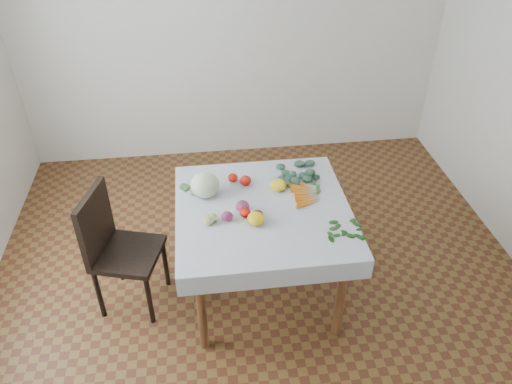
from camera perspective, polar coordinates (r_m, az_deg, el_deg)
ground at (r=3.74m, az=0.71°, el=-11.05°), size 4.00×4.00×0.00m
back_wall at (r=4.74m, az=-2.68°, el=18.95°), size 4.00×0.04×2.70m
table at (r=3.29m, az=0.79°, el=-3.27°), size 1.00×1.00×0.75m
tablecloth at (r=3.23m, az=0.81°, el=-1.91°), size 1.12×1.12×0.01m
chair at (r=3.45m, az=-15.90°, el=-5.66°), size 0.51×0.51×0.91m
cabbage at (r=3.31m, az=-5.85°, el=0.83°), size 0.19×0.19×0.17m
tomato_a at (r=3.46m, az=-2.66°, el=1.64°), size 0.07×0.07×0.06m
tomato_b at (r=3.42m, az=-1.21°, el=1.31°), size 0.09×0.09×0.07m
tomato_c at (r=3.15m, az=-1.26°, el=-2.33°), size 0.09×0.09×0.06m
tomato_d at (r=3.12m, az=0.18°, el=-2.66°), size 0.10×0.10×0.06m
heirloom_back at (r=3.37m, az=2.57°, el=0.79°), size 0.12×0.12×0.08m
heirloom_front at (r=3.08m, az=-0.01°, el=-3.07°), size 0.13×0.13×0.08m
onion_a at (r=3.12m, az=-3.32°, el=-2.78°), size 0.09×0.09×0.06m
onion_b at (r=3.19m, az=-1.54°, el=-1.64°), size 0.11×0.11×0.07m
tomatillo_cluster at (r=3.11m, az=-4.27°, el=-3.11°), size 0.14×0.12×0.06m
carrot_bunch at (r=3.35m, az=5.68°, el=-0.18°), size 0.18×0.31×0.03m
kale_bunch at (r=3.54m, az=4.45°, el=2.17°), size 0.29×0.27×0.04m
basil_bunch at (r=3.10m, az=9.98°, el=-4.32°), size 0.21×0.19×0.01m
dill_bunch at (r=3.41m, az=-6.80°, el=0.42°), size 0.19×0.18×0.02m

